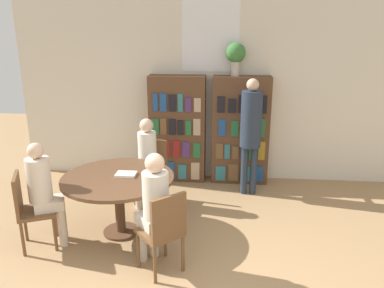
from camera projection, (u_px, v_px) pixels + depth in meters
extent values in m
cube|color=beige|center=(210.00, 90.00, 6.12)|extent=(6.40, 0.06, 3.00)
cube|color=white|center=(211.00, 36.00, 5.84)|extent=(0.90, 0.01, 1.10)
cube|color=brown|center=(178.00, 129.00, 6.17)|extent=(0.91, 0.32, 1.75)
cube|color=tan|center=(159.00, 171.00, 6.24)|extent=(0.16, 0.02, 0.24)
cube|color=navy|center=(171.00, 170.00, 6.21)|extent=(0.12, 0.02, 0.30)
cube|color=#2D707A|center=(182.00, 172.00, 6.20)|extent=(0.14, 0.02, 0.25)
cube|color=tan|center=(195.00, 171.00, 6.17)|extent=(0.14, 0.02, 0.30)
cube|color=#236638|center=(157.00, 150.00, 6.13)|extent=(0.12, 0.02, 0.22)
cube|color=maroon|center=(166.00, 149.00, 6.11)|extent=(0.12, 0.02, 0.28)
cube|color=maroon|center=(176.00, 149.00, 6.09)|extent=(0.11, 0.02, 0.28)
cube|color=#4C2D6B|center=(186.00, 150.00, 6.08)|extent=(0.12, 0.02, 0.26)
cube|color=#236638|center=(197.00, 150.00, 6.07)|extent=(0.11, 0.02, 0.25)
cube|color=#236638|center=(155.00, 127.00, 6.02)|extent=(0.12, 0.02, 0.26)
cube|color=brown|center=(163.00, 127.00, 6.00)|extent=(0.10, 0.02, 0.26)
cube|color=black|center=(172.00, 127.00, 5.99)|extent=(0.11, 0.02, 0.26)
cube|color=black|center=(180.00, 128.00, 5.98)|extent=(0.09, 0.02, 0.24)
cube|color=#236638|center=(188.00, 128.00, 5.97)|extent=(0.09, 0.02, 0.24)
cube|color=tan|center=(197.00, 127.00, 5.95)|extent=(0.11, 0.02, 0.27)
cube|color=navy|center=(155.00, 102.00, 5.90)|extent=(0.08, 0.02, 0.28)
cube|color=navy|center=(163.00, 102.00, 5.89)|extent=(0.11, 0.02, 0.29)
cube|color=black|center=(172.00, 103.00, 5.88)|extent=(0.11, 0.02, 0.27)
cube|color=#2D707A|center=(180.00, 103.00, 5.86)|extent=(0.08, 0.02, 0.29)
cube|color=#4C2D6B|center=(188.00, 105.00, 5.86)|extent=(0.09, 0.02, 0.23)
cube|color=tan|center=(197.00, 105.00, 5.85)|extent=(0.11, 0.02, 0.22)
cube|color=brown|center=(240.00, 130.00, 6.07)|extent=(0.91, 0.32, 1.75)
cube|color=#2D707A|center=(220.00, 173.00, 6.14)|extent=(0.16, 0.02, 0.24)
cube|color=brown|center=(233.00, 173.00, 6.12)|extent=(0.16, 0.02, 0.29)
cube|color=#2D707A|center=(245.00, 174.00, 6.10)|extent=(0.15, 0.02, 0.25)
cube|color=navy|center=(258.00, 174.00, 6.09)|extent=(0.17, 0.02, 0.26)
cube|color=brown|center=(219.00, 151.00, 6.03)|extent=(0.11, 0.02, 0.25)
cube|color=#2D707A|center=(227.00, 152.00, 6.02)|extent=(0.09, 0.02, 0.24)
cube|color=brown|center=(235.00, 153.00, 6.02)|extent=(0.10, 0.02, 0.21)
cube|color=navy|center=(244.00, 152.00, 6.00)|extent=(0.10, 0.02, 0.23)
cube|color=#236638|center=(253.00, 151.00, 5.98)|extent=(0.12, 0.02, 0.27)
cube|color=olive|center=(262.00, 151.00, 5.96)|extent=(0.10, 0.02, 0.30)
cube|color=navy|center=(222.00, 128.00, 5.92)|extent=(0.12, 0.02, 0.27)
cube|color=#236638|center=(235.00, 129.00, 5.90)|extent=(0.12, 0.02, 0.25)
cube|color=navy|center=(248.00, 128.00, 5.88)|extent=(0.13, 0.02, 0.27)
cube|color=#236638|center=(261.00, 128.00, 5.86)|extent=(0.12, 0.02, 0.29)
cube|color=black|center=(221.00, 104.00, 5.81)|extent=(0.11, 0.02, 0.25)
cube|color=black|center=(232.00, 106.00, 5.80)|extent=(0.12, 0.02, 0.22)
cube|color=black|center=(242.00, 104.00, 5.78)|extent=(0.12, 0.02, 0.28)
cube|color=#236638|center=(253.00, 106.00, 5.77)|extent=(0.14, 0.02, 0.22)
cube|color=black|center=(262.00, 104.00, 5.75)|extent=(0.14, 0.02, 0.28)
cylinder|color=#B7AD9E|center=(235.00, 68.00, 5.80)|extent=(0.13, 0.13, 0.23)
sphere|color=#387033|center=(236.00, 53.00, 5.73)|extent=(0.31, 0.31, 0.31)
cylinder|color=brown|center=(121.00, 231.00, 4.70)|extent=(0.44, 0.44, 0.03)
cylinder|color=brown|center=(120.00, 205.00, 4.60)|extent=(0.12, 0.12, 0.68)
cylinder|color=brown|center=(118.00, 178.00, 4.49)|extent=(1.35, 1.35, 0.04)
cube|color=brown|center=(37.00, 212.00, 4.29)|extent=(0.53, 0.53, 0.04)
cube|color=brown|center=(18.00, 194.00, 4.16)|extent=(0.20, 0.38, 0.45)
cylinder|color=brown|center=(55.00, 220.00, 4.56)|extent=(0.04, 0.04, 0.42)
cylinder|color=brown|center=(55.00, 234.00, 4.26)|extent=(0.04, 0.04, 0.42)
cylinder|color=brown|center=(25.00, 225.00, 4.46)|extent=(0.04, 0.04, 0.42)
cylinder|color=brown|center=(23.00, 239.00, 4.15)|extent=(0.04, 0.04, 0.42)
cube|color=brown|center=(150.00, 174.00, 5.43)|extent=(0.47, 0.47, 0.04)
cube|color=brown|center=(154.00, 154.00, 5.52)|extent=(0.40, 0.12, 0.45)
cylinder|color=brown|center=(157.00, 194.00, 5.29)|extent=(0.04, 0.04, 0.42)
cylinder|color=brown|center=(135.00, 191.00, 5.39)|extent=(0.04, 0.04, 0.42)
cylinder|color=brown|center=(165.00, 185.00, 5.60)|extent=(0.04, 0.04, 0.42)
cylinder|color=brown|center=(145.00, 183.00, 5.70)|extent=(0.04, 0.04, 0.42)
cube|color=brown|center=(160.00, 232.00, 3.86)|extent=(0.56, 0.56, 0.04)
cube|color=brown|center=(169.00, 217.00, 3.65)|extent=(0.32, 0.29, 0.45)
cylinder|color=brown|center=(138.00, 249.00, 3.96)|extent=(0.04, 0.04, 0.42)
cylinder|color=brown|center=(165.00, 239.00, 4.15)|extent=(0.04, 0.04, 0.42)
cylinder|color=brown|center=(155.00, 265.00, 3.70)|extent=(0.04, 0.04, 0.42)
cylinder|color=brown|center=(183.00, 253.00, 3.89)|extent=(0.04, 0.04, 0.42)
cube|color=silver|center=(146.00, 172.00, 5.28)|extent=(0.32, 0.37, 0.12)
cylinder|color=silver|center=(147.00, 149.00, 5.26)|extent=(0.26, 0.26, 0.50)
sphere|color=#DBB293|center=(146.00, 125.00, 5.16)|extent=(0.19, 0.19, 0.19)
cylinder|color=silver|center=(148.00, 194.00, 5.24)|extent=(0.10, 0.10, 0.46)
cylinder|color=silver|center=(139.00, 193.00, 5.28)|extent=(0.10, 0.10, 0.46)
cube|color=beige|center=(153.00, 220.00, 3.94)|extent=(0.42, 0.42, 0.12)
cylinder|color=beige|center=(156.00, 195.00, 3.79)|extent=(0.27, 0.27, 0.50)
sphere|color=#DBB293|center=(155.00, 163.00, 3.69)|extent=(0.20, 0.20, 0.20)
cylinder|color=beige|center=(142.00, 242.00, 4.07)|extent=(0.10, 0.10, 0.46)
cylinder|color=beige|center=(154.00, 237.00, 4.16)|extent=(0.10, 0.10, 0.46)
cube|color=beige|center=(50.00, 204.00, 4.31)|extent=(0.40, 0.37, 0.12)
cylinder|color=beige|center=(39.00, 180.00, 4.20)|extent=(0.26, 0.26, 0.50)
sphere|color=#DBB293|center=(35.00, 151.00, 4.10)|extent=(0.18, 0.18, 0.18)
cylinder|color=beige|center=(62.00, 222.00, 4.50)|extent=(0.10, 0.10, 0.46)
cylinder|color=beige|center=(62.00, 227.00, 4.36)|extent=(0.10, 0.10, 0.46)
cylinder|color=#232D3D|center=(244.00, 170.00, 5.73)|extent=(0.10, 0.10, 0.77)
cylinder|color=#232D3D|center=(253.00, 170.00, 5.71)|extent=(0.10, 0.10, 0.77)
cylinder|color=#232D3D|center=(251.00, 119.00, 5.49)|extent=(0.31, 0.31, 0.83)
sphere|color=tan|center=(253.00, 85.00, 5.34)|extent=(0.18, 0.18, 0.18)
cylinder|color=#232D3D|center=(257.00, 102.00, 5.68)|extent=(0.07, 0.30, 0.07)
cube|color=silver|center=(126.00, 174.00, 4.51)|extent=(0.24, 0.18, 0.03)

